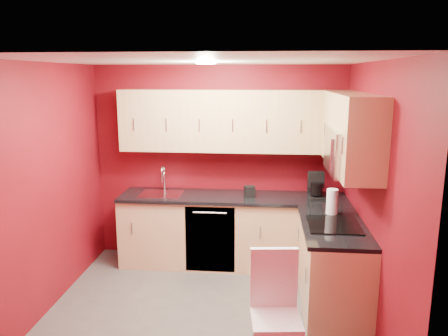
% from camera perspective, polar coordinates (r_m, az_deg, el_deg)
% --- Properties ---
extents(floor, '(3.20, 3.20, 0.00)m').
position_cam_1_polar(floor, '(4.69, -2.62, -18.34)').
color(floor, '#514F4B').
rests_on(floor, ground).
extents(ceiling, '(3.20, 3.20, 0.00)m').
position_cam_1_polar(ceiling, '(4.05, -2.97, 13.84)').
color(ceiling, white).
rests_on(ceiling, wall_back).
extents(wall_back, '(3.20, 0.00, 3.20)m').
position_cam_1_polar(wall_back, '(5.65, -0.64, 0.58)').
color(wall_back, maroon).
rests_on(wall_back, floor).
extents(wall_front, '(3.20, 0.00, 3.20)m').
position_cam_1_polar(wall_front, '(2.81, -7.20, -11.60)').
color(wall_front, maroon).
rests_on(wall_front, floor).
extents(wall_left, '(0.00, 3.00, 3.00)m').
position_cam_1_polar(wall_left, '(4.70, -22.51, -2.71)').
color(wall_left, maroon).
rests_on(wall_left, floor).
extents(wall_right, '(0.00, 3.00, 3.00)m').
position_cam_1_polar(wall_right, '(4.28, 18.97, -3.81)').
color(wall_right, maroon).
rests_on(wall_right, floor).
extents(base_cabinets_back, '(2.80, 0.60, 0.87)m').
position_cam_1_polar(base_cabinets_back, '(5.57, 1.13, -8.33)').
color(base_cabinets_back, tan).
rests_on(base_cabinets_back, floor).
extents(base_cabinets_right, '(0.60, 1.30, 0.87)m').
position_cam_1_polar(base_cabinets_right, '(4.73, 13.96, -12.51)').
color(base_cabinets_right, tan).
rests_on(base_cabinets_right, floor).
extents(countertop_back, '(2.80, 0.63, 0.04)m').
position_cam_1_polar(countertop_back, '(5.41, 1.13, -3.86)').
color(countertop_back, black).
rests_on(countertop_back, base_cabinets_back).
extents(countertop_right, '(0.63, 1.27, 0.04)m').
position_cam_1_polar(countertop_right, '(4.55, 14.09, -7.36)').
color(countertop_right, black).
rests_on(countertop_right, base_cabinets_right).
extents(upper_cabinets_back, '(2.80, 0.35, 0.75)m').
position_cam_1_polar(upper_cabinets_back, '(5.37, 1.29, 6.19)').
color(upper_cabinets_back, tan).
rests_on(upper_cabinets_back, wall_back).
extents(upper_cabinets_right, '(0.35, 1.55, 0.75)m').
position_cam_1_polar(upper_cabinets_right, '(4.55, 16.10, 5.47)').
color(upper_cabinets_right, tan).
rests_on(upper_cabinets_right, wall_right).
extents(microwave, '(0.42, 0.76, 0.42)m').
position_cam_1_polar(microwave, '(4.34, 16.09, 2.13)').
color(microwave, silver).
rests_on(microwave, upper_cabinets_right).
extents(cooktop, '(0.50, 0.55, 0.01)m').
position_cam_1_polar(cooktop, '(4.50, 14.11, -7.20)').
color(cooktop, black).
rests_on(cooktop, countertop_right).
extents(sink, '(0.52, 0.42, 0.35)m').
position_cam_1_polar(sink, '(5.55, -8.17, -2.99)').
color(sink, silver).
rests_on(sink, countertop_back).
extents(dishwasher_front, '(0.60, 0.02, 0.82)m').
position_cam_1_polar(dishwasher_front, '(5.32, -1.83, -9.32)').
color(dishwasher_front, black).
rests_on(dishwasher_front, base_cabinets_back).
extents(downlight, '(0.20, 0.20, 0.01)m').
position_cam_1_polar(downlight, '(4.35, -2.38, 13.53)').
color(downlight, white).
rests_on(downlight, ceiling).
extents(coffee_maker, '(0.20, 0.26, 0.31)m').
position_cam_1_polar(coffee_maker, '(5.37, 12.01, -2.29)').
color(coffee_maker, black).
rests_on(coffee_maker, countertop_back).
extents(napkin_holder, '(0.15, 0.15, 0.13)m').
position_cam_1_polar(napkin_holder, '(5.36, 3.36, -3.08)').
color(napkin_holder, black).
rests_on(napkin_holder, countertop_back).
extents(paper_towel, '(0.19, 0.19, 0.28)m').
position_cam_1_polar(paper_towel, '(4.79, 13.93, -4.33)').
color(paper_towel, white).
rests_on(paper_towel, countertop_right).
extents(dining_chair, '(0.44, 0.45, 0.98)m').
position_cam_1_polar(dining_chair, '(3.72, 6.80, -18.39)').
color(dining_chair, white).
rests_on(dining_chair, floor).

